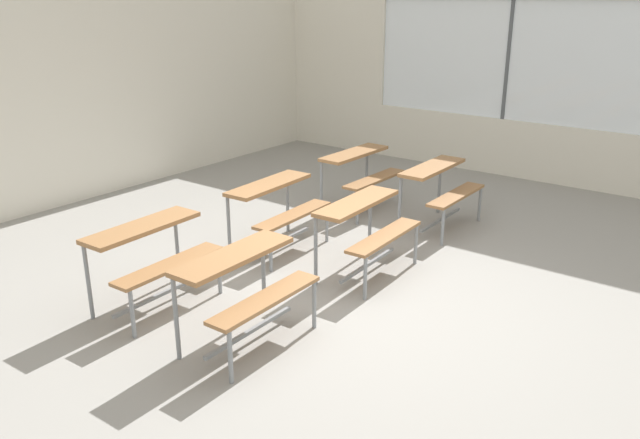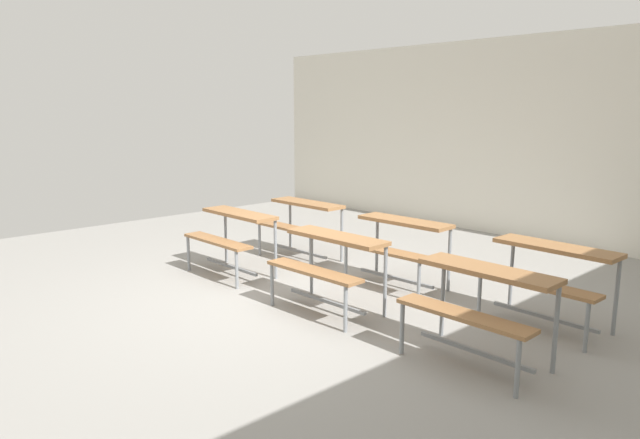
{
  "view_description": "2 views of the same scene",
  "coord_description": "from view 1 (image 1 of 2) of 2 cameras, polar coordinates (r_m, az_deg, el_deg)",
  "views": [
    {
      "loc": [
        -4.33,
        -3.1,
        2.67
      ],
      "look_at": [
        0.6,
        0.62,
        0.47
      ],
      "focal_mm": 36.14,
      "sensor_mm": 36.0,
      "label": 1
    },
    {
      "loc": [
        4.56,
        -3.64,
        1.96
      ],
      "look_at": [
        -0.22,
        0.77,
        0.7
      ],
      "focal_mm": 32.44,
      "sensor_mm": 36.0,
      "label": 2
    }
  ],
  "objects": [
    {
      "name": "ground",
      "position": [
        5.97,
        1.29,
        -7.25
      ],
      "size": [
        10.0,
        9.0,
        0.05
      ],
      "primitive_type": "cube",
      "color": "gray"
    },
    {
      "name": "desk_bench_r0c2",
      "position": [
        7.65,
        10.62,
        3.3
      ],
      "size": [
        1.11,
        0.6,
        0.74
      ],
      "rotation": [
        0.0,
        0.0,
        0.01
      ],
      "color": "olive",
      "rests_on": "ground"
    },
    {
      "name": "desk_bench_r1c2",
      "position": [
        8.19,
        3.66,
        4.68
      ],
      "size": [
        1.11,
        0.61,
        0.74
      ],
      "rotation": [
        0.0,
        0.0,
        -0.02
      ],
      "color": "olive",
      "rests_on": "ground"
    },
    {
      "name": "desk_bench_r1c1",
      "position": [
        6.86,
        -3.8,
        1.7
      ],
      "size": [
        1.12,
        0.63,
        0.74
      ],
      "rotation": [
        0.0,
        0.0,
        0.04
      ],
      "color": "olive",
      "rests_on": "ground"
    },
    {
      "name": "wall_right",
      "position": [
        9.86,
        19.66,
        11.4
      ],
      "size": [
        0.12,
        9.0,
        3.0
      ],
      "color": "silver",
      "rests_on": "ground"
    },
    {
      "name": "desk_bench_r0c1",
      "position": [
        6.27,
        4.11,
        -0.06
      ],
      "size": [
        1.12,
        0.63,
        0.74
      ],
      "rotation": [
        0.0,
        0.0,
        0.04
      ],
      "color": "olive",
      "rests_on": "ground"
    },
    {
      "name": "desk_bench_r0c0",
      "position": [
        5.06,
        -6.68,
        -5.14
      ],
      "size": [
        1.11,
        0.61,
        0.74
      ],
      "rotation": [
        0.0,
        0.0,
        0.02
      ],
      "color": "olive",
      "rests_on": "ground"
    },
    {
      "name": "desk_bench_r1c0",
      "position": [
        5.81,
        -14.65,
        -2.33
      ],
      "size": [
        1.12,
        0.62,
        0.74
      ],
      "rotation": [
        0.0,
        0.0,
        0.03
      ],
      "color": "olive",
      "rests_on": "ground"
    },
    {
      "name": "wall_back",
      "position": [
        8.82,
        -23.49,
        10.42
      ],
      "size": [
        10.0,
        0.12,
        3.0
      ],
      "primitive_type": "cube",
      "color": "silver",
      "rests_on": "ground"
    }
  ]
}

